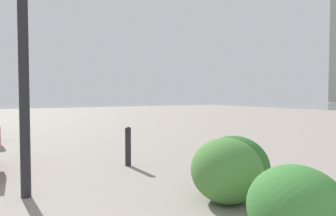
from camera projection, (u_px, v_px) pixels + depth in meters
bollard_mid at (128, 145)px, 6.45m from camera, size 0.13×0.13×0.81m
shrub_low at (234, 166)px, 4.48m from camera, size 1.03×0.93×0.88m
shrub_round at (226, 170)px, 4.25m from camera, size 1.03×0.93×0.88m
shrub_wide at (296, 208)px, 2.93m from camera, size 0.95×0.86×0.81m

